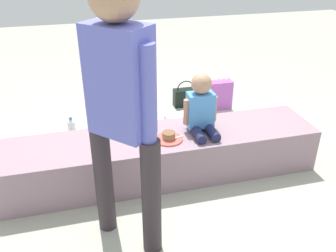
{
  "coord_description": "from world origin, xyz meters",
  "views": [
    {
      "loc": [
        -0.59,
        -2.47,
        1.8
      ],
      "look_at": [
        -0.03,
        -0.31,
        0.62
      ],
      "focal_mm": 39.36,
      "sensor_mm": 36.0,
      "label": 1
    }
  ],
  "objects_px": {
    "adult_standing": "(121,99)",
    "water_bottle_near_gift": "(109,115)",
    "gift_bag": "(220,95)",
    "water_bottle_far_side": "(72,127)",
    "cake_box_white": "(185,123)",
    "cake_plate": "(169,137)",
    "party_cup_red": "(71,140)",
    "child_seated": "(201,107)",
    "handbag_black_leather": "(185,97)"
  },
  "relations": [
    {
      "from": "adult_standing",
      "to": "water_bottle_near_gift",
      "type": "bearing_deg",
      "value": 87.91
    },
    {
      "from": "gift_bag",
      "to": "water_bottle_far_side",
      "type": "distance_m",
      "value": 1.67
    },
    {
      "from": "gift_bag",
      "to": "cake_box_white",
      "type": "height_order",
      "value": "gift_bag"
    },
    {
      "from": "adult_standing",
      "to": "cake_plate",
      "type": "distance_m",
      "value": 0.93
    },
    {
      "from": "water_bottle_far_side",
      "to": "party_cup_red",
      "type": "distance_m",
      "value": 0.19
    },
    {
      "from": "child_seated",
      "to": "gift_bag",
      "type": "relative_size",
      "value": 1.28
    },
    {
      "from": "adult_standing",
      "to": "handbag_black_leather",
      "type": "bearing_deg",
      "value": 63.1
    },
    {
      "from": "water_bottle_far_side",
      "to": "gift_bag",
      "type": "bearing_deg",
      "value": 7.99
    },
    {
      "from": "child_seated",
      "to": "water_bottle_far_side",
      "type": "xyz_separation_m",
      "value": [
        -1.03,
        0.86,
        -0.49
      ]
    },
    {
      "from": "cake_plate",
      "to": "gift_bag",
      "type": "distance_m",
      "value": 1.5
    },
    {
      "from": "gift_bag",
      "to": "water_bottle_near_gift",
      "type": "bearing_deg",
      "value": -176.68
    },
    {
      "from": "water_bottle_far_side",
      "to": "cake_box_white",
      "type": "xyz_separation_m",
      "value": [
        1.13,
        -0.12,
        -0.03
      ]
    },
    {
      "from": "gift_bag",
      "to": "party_cup_red",
      "type": "distance_m",
      "value": 1.72
    },
    {
      "from": "cake_box_white",
      "to": "child_seated",
      "type": "bearing_deg",
      "value": -97.47
    },
    {
      "from": "party_cup_red",
      "to": "handbag_black_leather",
      "type": "relative_size",
      "value": 0.36
    },
    {
      "from": "cake_plate",
      "to": "water_bottle_far_side",
      "type": "xyz_separation_m",
      "value": [
        -0.75,
        0.94,
        -0.3
      ]
    },
    {
      "from": "adult_standing",
      "to": "handbag_black_leather",
      "type": "relative_size",
      "value": 5.4
    },
    {
      "from": "child_seated",
      "to": "adult_standing",
      "type": "xyz_separation_m",
      "value": [
        -0.7,
        -0.64,
        0.42
      ]
    },
    {
      "from": "water_bottle_far_side",
      "to": "child_seated",
      "type": "bearing_deg",
      "value": -39.99
    },
    {
      "from": "handbag_black_leather",
      "to": "water_bottle_near_gift",
      "type": "bearing_deg",
      "value": -165.02
    },
    {
      "from": "child_seated",
      "to": "cake_box_white",
      "type": "bearing_deg",
      "value": 82.53
    },
    {
      "from": "party_cup_red",
      "to": "water_bottle_near_gift",
      "type": "bearing_deg",
      "value": 40.69
    },
    {
      "from": "adult_standing",
      "to": "party_cup_red",
      "type": "height_order",
      "value": "adult_standing"
    },
    {
      "from": "child_seated",
      "to": "water_bottle_near_gift",
      "type": "bearing_deg",
      "value": 122.03
    },
    {
      "from": "cake_plate",
      "to": "child_seated",
      "type": "bearing_deg",
      "value": 14.81
    },
    {
      "from": "gift_bag",
      "to": "water_bottle_far_side",
      "type": "bearing_deg",
      "value": -172.01
    },
    {
      "from": "child_seated",
      "to": "adult_standing",
      "type": "relative_size",
      "value": 0.29
    },
    {
      "from": "water_bottle_near_gift",
      "to": "party_cup_red",
      "type": "height_order",
      "value": "water_bottle_near_gift"
    },
    {
      "from": "party_cup_red",
      "to": "cake_box_white",
      "type": "distance_m",
      "value": 1.14
    },
    {
      "from": "cake_box_white",
      "to": "cake_plate",
      "type": "bearing_deg",
      "value": -115.06
    },
    {
      "from": "water_bottle_far_side",
      "to": "handbag_black_leather",
      "type": "height_order",
      "value": "handbag_black_leather"
    },
    {
      "from": "gift_bag",
      "to": "party_cup_red",
      "type": "xyz_separation_m",
      "value": [
        -1.67,
        -0.42,
        -0.11
      ]
    },
    {
      "from": "child_seated",
      "to": "gift_bag",
      "type": "height_order",
      "value": "child_seated"
    },
    {
      "from": "gift_bag",
      "to": "water_bottle_far_side",
      "type": "height_order",
      "value": "gift_bag"
    },
    {
      "from": "child_seated",
      "to": "cake_box_white",
      "type": "distance_m",
      "value": 0.91
    },
    {
      "from": "cake_plate",
      "to": "party_cup_red",
      "type": "relative_size",
      "value": 2.03
    },
    {
      "from": "child_seated",
      "to": "adult_standing",
      "type": "bearing_deg",
      "value": -137.62
    },
    {
      "from": "child_seated",
      "to": "gift_bag",
      "type": "bearing_deg",
      "value": 60.45
    },
    {
      "from": "water_bottle_near_gift",
      "to": "water_bottle_far_side",
      "type": "bearing_deg",
      "value": -157.87
    },
    {
      "from": "child_seated",
      "to": "cake_box_white",
      "type": "relative_size",
      "value": 1.51
    },
    {
      "from": "water_bottle_near_gift",
      "to": "cake_box_white",
      "type": "xyz_separation_m",
      "value": [
        0.74,
        -0.28,
        -0.04
      ]
    },
    {
      "from": "water_bottle_near_gift",
      "to": "party_cup_red",
      "type": "distance_m",
      "value": 0.54
    },
    {
      "from": "child_seated",
      "to": "handbag_black_leather",
      "type": "height_order",
      "value": "child_seated"
    },
    {
      "from": "child_seated",
      "to": "water_bottle_far_side",
      "type": "relative_size",
      "value": 2.43
    },
    {
      "from": "cake_plate",
      "to": "gift_bag",
      "type": "bearing_deg",
      "value": 52.3
    },
    {
      "from": "gift_bag",
      "to": "cake_plate",
      "type": "bearing_deg",
      "value": -127.7
    },
    {
      "from": "cake_plate",
      "to": "handbag_black_leather",
      "type": "bearing_deg",
      "value": 67.7
    },
    {
      "from": "cake_plate",
      "to": "water_bottle_far_side",
      "type": "relative_size",
      "value": 1.13
    },
    {
      "from": "cake_plate",
      "to": "cake_box_white",
      "type": "relative_size",
      "value": 0.7
    },
    {
      "from": "party_cup_red",
      "to": "cake_box_white",
      "type": "xyz_separation_m",
      "value": [
        1.14,
        0.07,
        0.0
      ]
    }
  ]
}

